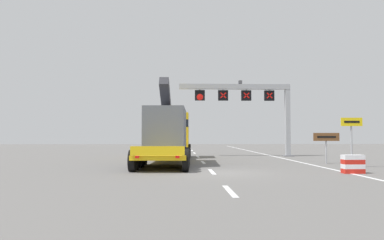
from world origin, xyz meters
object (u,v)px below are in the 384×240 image
at_px(tourist_info_sign_brown, 326,140).
at_px(crash_barrier_striped, 353,164).
at_px(exit_sign_yellow, 352,131).
at_px(heavy_haul_truck_yellow, 169,133).
at_px(overhead_lane_gantry, 250,99).

xyz_separation_m(tourist_info_sign_brown, crash_barrier_striped, (-1.17, -5.98, -1.09)).
height_order(exit_sign_yellow, tourist_info_sign_brown, exit_sign_yellow).
distance_m(heavy_haul_truck_yellow, exit_sign_yellow, 11.89).
bearing_deg(crash_barrier_striped, exit_sign_yellow, 64.71).
bearing_deg(tourist_info_sign_brown, exit_sign_yellow, -84.22).
bearing_deg(tourist_info_sign_brown, overhead_lane_gantry, 111.97).
relative_size(overhead_lane_gantry, exit_sign_yellow, 3.50).
distance_m(exit_sign_yellow, tourist_info_sign_brown, 2.96).
xyz_separation_m(overhead_lane_gantry, heavy_haul_truck_yellow, (-6.94, -5.75, -3.06)).
bearing_deg(heavy_haul_truck_yellow, tourist_info_sign_brown, -13.92).
height_order(overhead_lane_gantry, crash_barrier_striped, overhead_lane_gantry).
height_order(exit_sign_yellow, crash_barrier_striped, exit_sign_yellow).
xyz_separation_m(heavy_haul_truck_yellow, crash_barrier_striped, (9.12, -8.53, -1.54)).
xyz_separation_m(overhead_lane_gantry, exit_sign_yellow, (3.64, -11.19, -2.95)).
bearing_deg(exit_sign_yellow, tourist_info_sign_brown, 95.78).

